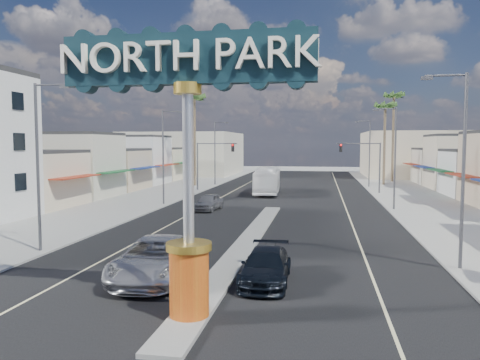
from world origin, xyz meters
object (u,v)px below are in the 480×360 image
at_px(streetlight_l_near, 40,158).
at_px(palm_right_far, 394,101).
at_px(streetlight_r_far, 368,150).
at_px(streetlight_r_mid, 393,153).
at_px(palm_left_far, 194,103).
at_px(palm_right_mid, 385,110).
at_px(suv_left, 156,259).
at_px(streetlight_l_mid, 165,152).
at_px(city_bus, 267,181).
at_px(traffic_signal_right, 364,157).
at_px(gateway_sign, 188,141).
at_px(streetlight_l_far, 216,150).
at_px(streetlight_r_near, 460,161).
at_px(car_parked_left, 209,202).
at_px(traffic_signal_left, 212,157).
at_px(suv_right, 266,266).

relative_size(streetlight_l_near, palm_right_far, 0.64).
bearing_deg(palm_right_far, streetlight_r_far, -114.55).
distance_m(streetlight_r_mid, palm_left_far, 31.47).
xyz_separation_m(palm_left_far, palm_right_mid, (26.00, 6.00, -0.90)).
height_order(palm_left_far, suv_left, palm_left_far).
height_order(streetlight_l_mid, city_bus, streetlight_l_mid).
xyz_separation_m(traffic_signal_right, streetlight_l_near, (-19.62, -33.99, 0.79)).
bearing_deg(streetlight_r_mid, gateway_sign, -110.42).
bearing_deg(streetlight_l_far, streetlight_r_near, -63.58).
height_order(palm_right_far, car_parked_left, palm_right_far).
height_order(gateway_sign, traffic_signal_left, gateway_sign).
distance_m(streetlight_r_far, suv_left, 47.72).
bearing_deg(gateway_sign, streetlight_l_far, 101.78).
distance_m(gateway_sign, streetlight_r_far, 51.10).
relative_size(traffic_signal_left, car_parked_left, 1.40).
xyz_separation_m(gateway_sign, suv_right, (2.00, 4.62, -5.23)).
xyz_separation_m(traffic_signal_left, suv_left, (6.43, -37.66, -3.38)).
height_order(streetlight_l_near, suv_right, streetlight_l_near).
relative_size(suv_left, city_bus, 0.58).
height_order(streetlight_l_far, suv_left, streetlight_l_far).
xyz_separation_m(suv_left, suv_right, (4.75, 0.27, -0.19)).
xyz_separation_m(streetlight_r_near, palm_left_far, (-23.43, 40.00, 6.43)).
relative_size(traffic_signal_left, streetlight_r_near, 0.67).
bearing_deg(traffic_signal_right, gateway_sign, -102.33).
xyz_separation_m(streetlight_l_mid, car_parked_left, (4.93, -2.78, -4.34)).
xyz_separation_m(streetlight_l_near, streetlight_l_far, (0.00, 42.00, 0.00)).
bearing_deg(streetlight_r_far, streetlight_l_far, 180.00).
bearing_deg(gateway_sign, streetlight_r_far, 78.22).
xyz_separation_m(traffic_signal_right, streetlight_r_near, (1.25, -33.99, 0.79)).
bearing_deg(palm_right_mid, palm_right_far, 71.57).
xyz_separation_m(traffic_signal_left, car_parked_left, (3.68, -16.78, -3.55)).
relative_size(streetlight_l_far, suv_right, 1.87).
height_order(streetlight_r_mid, suv_right, streetlight_r_mid).
bearing_deg(streetlight_l_mid, city_bus, 55.30).
relative_size(streetlight_l_mid, suv_left, 1.41).
xyz_separation_m(streetlight_r_far, palm_left_far, (-23.43, -2.00, 6.43)).
height_order(traffic_signal_right, palm_right_mid, palm_right_mid).
distance_m(streetlight_r_mid, streetlight_r_far, 22.00).
bearing_deg(car_parked_left, streetlight_r_far, 62.70).
bearing_deg(gateway_sign, streetlight_r_mid, 69.58).
relative_size(gateway_sign, traffic_signal_right, 1.53).
bearing_deg(streetlight_r_mid, streetlight_l_near, -136.21).
bearing_deg(palm_right_mid, streetlight_l_far, -170.31).
height_order(streetlight_l_mid, suv_right, streetlight_l_mid).
bearing_deg(gateway_sign, suv_left, 122.31).
distance_m(palm_right_mid, city_bus, 22.32).
distance_m(traffic_signal_left, suv_left, 38.36).
distance_m(traffic_signal_left, car_parked_left, 17.54).
relative_size(streetlight_l_far, car_parked_left, 2.11).
bearing_deg(car_parked_left, streetlight_l_mid, 156.03).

